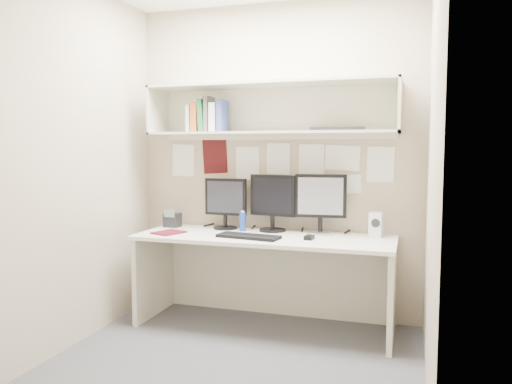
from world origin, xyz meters
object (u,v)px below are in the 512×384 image
(monitor_left, at_px, (226,201))
(monitor_right, at_px, (321,201))
(desk_phone, at_px, (172,220))
(desk, at_px, (264,281))
(speaker, at_px, (376,225))
(keyboard, at_px, (248,236))
(monitor_center, at_px, (273,200))
(maroon_notebook, at_px, (169,232))

(monitor_left, xyz_separation_m, monitor_right, (0.81, -0.00, 0.02))
(desk_phone, bearing_deg, desk, -9.71)
(desk, distance_m, speaker, 0.97)
(keyboard, height_order, speaker, speaker)
(speaker, xyz_separation_m, desk_phone, (-1.71, -0.03, -0.03))
(desk, bearing_deg, monitor_left, 151.60)
(desk, distance_m, keyboard, 0.41)
(desk, xyz_separation_m, monitor_right, (0.40, 0.22, 0.62))
(monitor_left, distance_m, speaker, 1.25)
(desk, height_order, speaker, speaker)
(monitor_left, xyz_separation_m, keyboard, (0.32, -0.37, -0.22))
(desk, bearing_deg, monitor_center, 88.24)
(desk_phone, bearing_deg, keyboard, -20.52)
(monitor_right, relative_size, speaker, 2.50)
(monitor_right, distance_m, speaker, 0.46)
(desk, xyz_separation_m, maroon_notebook, (-0.76, -0.14, 0.37))
(desk, xyz_separation_m, desk_phone, (-0.88, 0.17, 0.43))
(monitor_right, bearing_deg, keyboard, -148.71)
(desk_phone, bearing_deg, maroon_notebook, -67.05)
(monitor_right, bearing_deg, maroon_notebook, -168.77)
(desk_phone, bearing_deg, monitor_center, 4.45)
(monitor_center, bearing_deg, monitor_left, -169.90)
(monitor_center, relative_size, maroon_notebook, 2.02)
(desk, xyz_separation_m, monitor_center, (0.01, 0.22, 0.62))
(monitor_left, height_order, monitor_right, monitor_right)
(monitor_left, bearing_deg, desk, -26.58)
(monitor_center, xyz_separation_m, desk_phone, (-0.88, -0.05, -0.19))
(monitor_center, distance_m, keyboard, 0.45)
(keyboard, distance_m, maroon_notebook, 0.67)
(monitor_right, distance_m, keyboard, 0.65)
(speaker, distance_m, desk_phone, 1.71)
(desk, height_order, keyboard, keyboard)
(monitor_center, bearing_deg, desk_phone, -166.51)
(monitor_left, height_order, monitor_center, monitor_center)
(monitor_center, relative_size, speaker, 2.44)
(monitor_center, xyz_separation_m, maroon_notebook, (-0.76, -0.36, -0.25))
(monitor_right, relative_size, desk_phone, 3.00)
(maroon_notebook, bearing_deg, keyboard, 20.23)
(desk, relative_size, monitor_left, 4.72)
(monitor_left, xyz_separation_m, speaker, (1.24, -0.03, -0.14))
(monitor_left, bearing_deg, monitor_center, 1.80)
(speaker, bearing_deg, monitor_left, -173.85)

